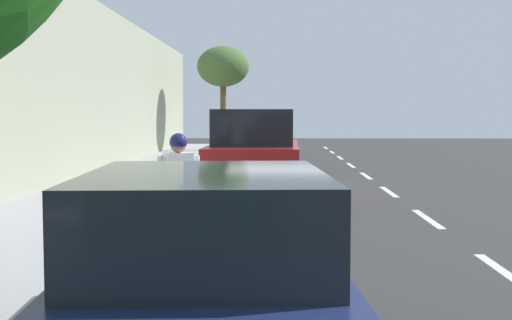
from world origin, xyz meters
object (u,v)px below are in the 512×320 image
Objects in this scene: parked_suv_red_mid at (255,153)px; parked_sedan_dark_blue_far at (207,287)px; cyclist_with_backpack at (178,179)px; fire_hydrant at (189,169)px; street_tree_near_cyclist at (223,68)px; bicycle_at_curb at (189,229)px; parked_sedan_silver_nearest at (261,140)px; parked_sedan_black_second at (254,150)px.

parked_suv_red_mid is 1.05× the size of parked_sedan_dark_blue_far.
fire_hydrant is (0.69, -6.41, -0.40)m from cyclist_with_backpack.
street_tree_near_cyclist reaches higher than parked_suv_red_mid.
street_tree_near_cyclist is at bearing -86.63° from bicycle_at_curb.
street_tree_near_cyclist is (1.15, -22.70, 3.09)m from cyclist_with_backpack.
cyclist_with_backpack is (0.91, 5.61, -0.04)m from parked_suv_red_mid.
parked_sedan_silver_nearest is 8.17m from parked_sedan_black_second.
parked_sedan_black_second is at bearing -87.88° from parked_suv_red_mid.
parked_sedan_dark_blue_far is 4.56m from bicycle_at_curb.
parked_sedan_silver_nearest is at bearing 127.22° from street_tree_near_cyclist.
parked_sedan_black_second is 6.46m from parked_suv_red_mid.
parked_suv_red_mid is 5.64× the size of fire_hydrant.
cyclist_with_backpack is at bearing 92.91° from street_tree_near_cyclist.
parked_sedan_black_second is 5.37× the size of fire_hydrant.
parked_suv_red_mid is at bearing 90.74° from parked_sedan_silver_nearest.
fire_hydrant is (1.35, 5.66, -0.16)m from parked_sedan_black_second.
parked_sedan_black_second is 12.08m from cyclist_with_backpack.
street_tree_near_cyclist is (1.87, -2.46, 3.32)m from parked_sedan_silver_nearest.
fire_hydrant is (1.40, 13.83, -0.16)m from parked_sedan_silver_nearest.
parked_sedan_silver_nearest is 0.99× the size of parked_sedan_dark_blue_far.
fire_hydrant is at bearing 76.55° from parked_sedan_black_second.
parked_sedan_dark_blue_far is at bearing 98.96° from bicycle_at_curb.
cyclist_with_backpack is 6.46m from fire_hydrant.
cyclist_with_backpack is at bearing 80.82° from parked_suv_red_mid.
bicycle_at_curb is 0.81m from cyclist_with_backpack.
parked_sedan_silver_nearest is at bearing -92.03° from cyclist_with_backpack.
fire_hydrant is (1.60, -11.37, -0.16)m from parked_sedan_dark_blue_far.
bicycle_at_curb is at bearing 87.91° from parked_sedan_black_second.
street_tree_near_cyclist is at bearing -85.72° from parked_sedan_dark_blue_far.
parked_sedan_dark_blue_far reaches higher than fire_hydrant.
bicycle_at_curb is 0.81× the size of cyclist_with_backpack.
parked_suv_red_mid is 1.83m from fire_hydrant.
fire_hydrant is at bearing 84.20° from parked_sedan_silver_nearest.
parked_sedan_silver_nearest and parked_sedan_dark_blue_far have the same top height.
parked_suv_red_mid is 0.96× the size of street_tree_near_cyclist.
cyclist_with_backpack reaches higher than parked_sedan_dark_blue_far.
cyclist_with_backpack reaches higher than fire_hydrant.
street_tree_near_cyclist reaches higher than parked_sedan_silver_nearest.
bicycle_at_curb is 23.51m from street_tree_near_cyclist.
bicycle_at_curb is at bearing -81.04° from parked_sedan_dark_blue_far.
parked_sedan_black_second is at bearing -103.45° from fire_hydrant.
parked_suv_red_mid reaches higher than cyclist_with_backpack.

